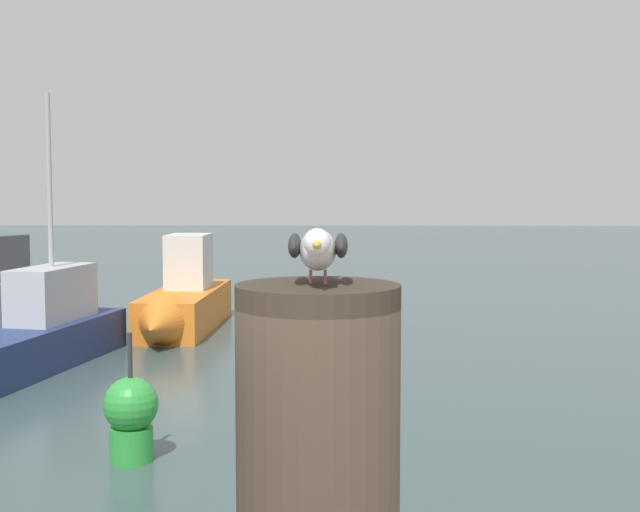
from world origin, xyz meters
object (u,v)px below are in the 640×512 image
object	(u,v)px
channel_buoy	(131,415)
seagull	(318,248)
boat_orange	(181,304)
mooring_post	(318,468)
boat_navy	(18,342)

from	to	relation	value
channel_buoy	seagull	bearing A→B (deg)	-72.50
boat_orange	channel_buoy	bearing A→B (deg)	-83.39
seagull	boat_orange	bearing A→B (deg)	101.63
mooring_post	channel_buoy	distance (m)	7.01
boat_orange	channel_buoy	xyz separation A→B (m)	(0.92, -7.93, -0.07)
seagull	boat_orange	size ratio (longest dim) A/B	0.08
mooring_post	seagull	bearing A→B (deg)	-89.45
boat_orange	seagull	bearing A→B (deg)	-78.37
seagull	channel_buoy	world-z (taller)	seagull
boat_orange	channel_buoy	size ratio (longest dim) A/B	3.69
boat_navy	boat_orange	xyz separation A→B (m)	(1.72, 3.92, 0.04)
seagull	boat_navy	size ratio (longest dim) A/B	0.07
boat_navy	boat_orange	size ratio (longest dim) A/B	1.11
mooring_post	channel_buoy	size ratio (longest dim) A/B	0.69
mooring_post	boat_navy	xyz separation A→B (m)	(-4.69, 10.51, -1.59)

